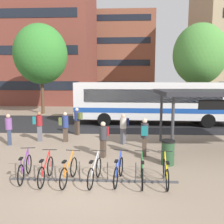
# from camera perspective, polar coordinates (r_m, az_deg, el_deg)

# --- Properties ---
(ground) EXTENTS (200.00, 200.00, 0.00)m
(ground) POSITION_cam_1_polar(r_m,az_deg,el_deg) (8.35, -5.99, -16.92)
(ground) COLOR gray
(bus_lane_asphalt) EXTENTS (80.00, 7.20, 0.01)m
(bus_lane_asphalt) POSITION_cam_1_polar(r_m,az_deg,el_deg) (18.76, -0.91, -2.74)
(bus_lane_asphalt) COLOR #232326
(bus_lane_asphalt) RESTS_ON ground
(city_bus) EXTENTS (12.09, 2.92, 3.20)m
(city_bus) POSITION_cam_1_polar(r_m,az_deg,el_deg) (18.62, 10.21, 2.56)
(city_bus) COLOR white
(city_bus) RESTS_ON ground
(bike_rack) EXTENTS (5.78, 0.10, 0.70)m
(bike_rack) POSITION_cam_1_polar(r_m,az_deg,el_deg) (8.56, -4.41, -15.59)
(bike_rack) COLOR #47474C
(bike_rack) RESTS_ON ground
(parked_bicycle_purple_0) EXTENTS (0.52, 1.71, 0.99)m
(parked_bicycle_purple_0) POSITION_cam_1_polar(r_m,az_deg,el_deg) (9.14, -20.04, -12.52)
(parked_bicycle_purple_0) COLOR black
(parked_bicycle_purple_0) RESTS_ON ground
(parked_bicycle_red_1) EXTENTS (0.52, 1.72, 0.99)m
(parked_bicycle_red_1) POSITION_cam_1_polar(r_m,az_deg,el_deg) (8.71, -15.48, -13.36)
(parked_bicycle_red_1) COLOR black
(parked_bicycle_red_1) RESTS_ON ground
(parked_bicycle_orange_2) EXTENTS (0.52, 1.72, 0.99)m
(parked_bicycle_orange_2) POSITION_cam_1_polar(r_m,az_deg,el_deg) (8.47, -10.25, -13.82)
(parked_bicycle_orange_2) COLOR black
(parked_bicycle_orange_2) RESTS_ON ground
(parked_bicycle_silver_3) EXTENTS (0.52, 1.71, 0.99)m
(parked_bicycle_silver_3) POSITION_cam_1_polar(r_m,az_deg,el_deg) (8.34, -4.14, -14.05)
(parked_bicycle_silver_3) COLOR black
(parked_bicycle_silver_3) RESTS_ON ground
(parked_bicycle_blue_4) EXTENTS (0.52, 1.71, 0.99)m
(parked_bicycle_blue_4) POSITION_cam_1_polar(r_m,az_deg,el_deg) (8.39, 1.58, -13.91)
(parked_bicycle_blue_4) COLOR black
(parked_bicycle_blue_4) RESTS_ON ground
(parked_bicycle_green_5) EXTENTS (0.52, 1.72, 0.99)m
(parked_bicycle_green_5) POSITION_cam_1_polar(r_m,az_deg,el_deg) (8.34, 7.17, -14.11)
(parked_bicycle_green_5) COLOR black
(parked_bicycle_green_5) RESTS_ON ground
(parked_bicycle_yellow_6) EXTENTS (0.52, 1.72, 0.99)m
(parked_bicycle_yellow_6) POSITION_cam_1_polar(r_m,az_deg,el_deg) (8.44, 12.72, -13.98)
(parked_bicycle_yellow_6) COLOR black
(parked_bicycle_yellow_6) RESTS_ON ground
(commuter_olive_pack_0) EXTENTS (0.56, 0.39, 1.67)m
(commuter_olive_pack_0) POSITION_cam_1_polar(r_m,az_deg,el_deg) (13.51, -11.22, -3.02)
(commuter_olive_pack_0) COLOR #47382D
(commuter_olive_pack_0) RESTS_ON ground
(commuter_teal_pack_1) EXTENTS (0.37, 0.54, 1.74)m
(commuter_teal_pack_1) POSITION_cam_1_polar(r_m,az_deg,el_deg) (10.87, 7.76, -5.40)
(commuter_teal_pack_1) COLOR #47382D
(commuter_teal_pack_1) RESTS_ON ground
(commuter_teal_pack_2) EXTENTS (0.59, 0.45, 1.68)m
(commuter_teal_pack_2) POSITION_cam_1_polar(r_m,az_deg,el_deg) (14.00, -17.09, -2.79)
(commuter_teal_pack_2) COLOR #565660
(commuter_teal_pack_2) RESTS_ON ground
(commuter_red_pack_3) EXTENTS (0.52, 0.60, 1.66)m
(commuter_red_pack_3) POSITION_cam_1_polar(r_m,az_deg,el_deg) (13.80, -23.42, -3.31)
(commuter_red_pack_3) COLOR #2D3851
(commuter_red_pack_3) RESTS_ON ground
(commuter_olive_pack_4) EXTENTS (0.61, 0.53, 1.70)m
(commuter_olive_pack_4) POSITION_cam_1_polar(r_m,az_deg,el_deg) (14.99, -8.25, -1.75)
(commuter_olive_pack_4) COLOR #47382D
(commuter_olive_pack_4) RESTS_ON ground
(commuter_navy_pack_5) EXTENTS (0.56, 0.60, 1.65)m
(commuter_navy_pack_5) POSITION_cam_1_polar(r_m,az_deg,el_deg) (12.85, 2.78, -3.47)
(commuter_navy_pack_5) COLOR #565660
(commuter_navy_pack_5) RESTS_ON ground
(commuter_red_pack_6) EXTENTS (0.46, 0.59, 1.63)m
(commuter_red_pack_6) POSITION_cam_1_polar(r_m,az_deg,el_deg) (10.72, -2.05, -5.91)
(commuter_red_pack_6) COLOR #47382D
(commuter_red_pack_6) RESTS_ON ground
(trash_bin) EXTENTS (0.55, 0.55, 1.03)m
(trash_bin) POSITION_cam_1_polar(r_m,az_deg,el_deg) (10.16, 13.18, -9.34)
(trash_bin) COLOR #284C2D
(trash_bin) RESTS_ON ground
(street_tree_0) EXTENTS (5.13, 5.13, 8.71)m
(street_tree_0) POSITION_cam_1_polar(r_m,az_deg,el_deg) (24.85, -16.63, 13.05)
(street_tree_0) COLOR brown
(street_tree_0) RESTS_ON ground
(street_tree_1) EXTENTS (4.86, 4.86, 8.52)m
(street_tree_1) POSITION_cam_1_polar(r_m,az_deg,el_deg) (24.14, 20.16, 12.77)
(street_tree_1) COLOR brown
(street_tree_1) RESTS_ON ground
(building_left_wing) EXTENTS (17.30, 11.34, 17.31)m
(building_left_wing) POSITION_cam_1_polar(r_m,az_deg,el_deg) (37.76, -18.33, 15.49)
(building_left_wing) COLOR brown
(building_left_wing) RESTS_ON ground
(building_centre_block) EXTENTS (14.71, 11.98, 15.78)m
(building_centre_block) POSITION_cam_1_polar(r_m,az_deg,el_deg) (50.57, 0.89, 13.04)
(building_centre_block) COLOR brown
(building_centre_block) RESTS_ON ground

